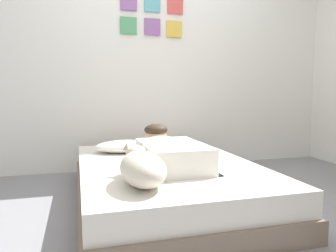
{
  "coord_description": "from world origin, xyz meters",
  "views": [
    {
      "loc": [
        -0.82,
        -2.16,
        0.86
      ],
      "look_at": [
        -0.06,
        0.5,
        0.56
      ],
      "focal_mm": 34.42,
      "sensor_mm": 36.0,
      "label": 1
    }
  ],
  "objects_px": {
    "dog": "(142,167)",
    "coffee_cup": "(177,149)",
    "bed": "(166,182)",
    "pillow": "(124,146)",
    "cell_phone": "(215,174)",
    "person_lying": "(167,150)"
  },
  "relations": [
    {
      "from": "dog",
      "to": "coffee_cup",
      "type": "xyz_separation_m",
      "value": [
        0.49,
        0.84,
        -0.07
      ]
    },
    {
      "from": "bed",
      "to": "pillow",
      "type": "distance_m",
      "value": 0.61
    },
    {
      "from": "cell_phone",
      "to": "dog",
      "type": "bearing_deg",
      "value": -170.43
    },
    {
      "from": "bed",
      "to": "pillow",
      "type": "xyz_separation_m",
      "value": [
        -0.25,
        0.51,
        0.21
      ]
    },
    {
      "from": "pillow",
      "to": "cell_phone",
      "type": "distance_m",
      "value": 1.06
    },
    {
      "from": "bed",
      "to": "pillow",
      "type": "bearing_deg",
      "value": 116.07
    },
    {
      "from": "bed",
      "to": "person_lying",
      "type": "xyz_separation_m",
      "value": [
        -0.01,
        -0.06,
        0.26
      ]
    },
    {
      "from": "person_lying",
      "to": "dog",
      "type": "xyz_separation_m",
      "value": [
        -0.29,
        -0.47,
        -0.0
      ]
    },
    {
      "from": "bed",
      "to": "cell_phone",
      "type": "xyz_separation_m",
      "value": [
        0.21,
        -0.45,
        0.16
      ]
    },
    {
      "from": "person_lying",
      "to": "dog",
      "type": "height_order",
      "value": "person_lying"
    },
    {
      "from": "cell_phone",
      "to": "bed",
      "type": "bearing_deg",
      "value": 115.42
    },
    {
      "from": "cell_phone",
      "to": "person_lying",
      "type": "bearing_deg",
      "value": 119.61
    },
    {
      "from": "pillow",
      "to": "dog",
      "type": "xyz_separation_m",
      "value": [
        -0.04,
        -1.04,
        0.05
      ]
    },
    {
      "from": "bed",
      "to": "pillow",
      "type": "relative_size",
      "value": 3.72
    },
    {
      "from": "pillow",
      "to": "coffee_cup",
      "type": "bearing_deg",
      "value": -24.15
    },
    {
      "from": "bed",
      "to": "cell_phone",
      "type": "relative_size",
      "value": 13.83
    },
    {
      "from": "pillow",
      "to": "dog",
      "type": "bearing_deg",
      "value": -92.4
    },
    {
      "from": "coffee_cup",
      "to": "bed",
      "type": "bearing_deg",
      "value": -121.7
    },
    {
      "from": "dog",
      "to": "bed",
      "type": "bearing_deg",
      "value": 61.05
    },
    {
      "from": "dog",
      "to": "coffee_cup",
      "type": "bearing_deg",
      "value": 60.01
    },
    {
      "from": "bed",
      "to": "cell_phone",
      "type": "bearing_deg",
      "value": -64.58
    },
    {
      "from": "dog",
      "to": "cell_phone",
      "type": "relative_size",
      "value": 4.11
    }
  ]
}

